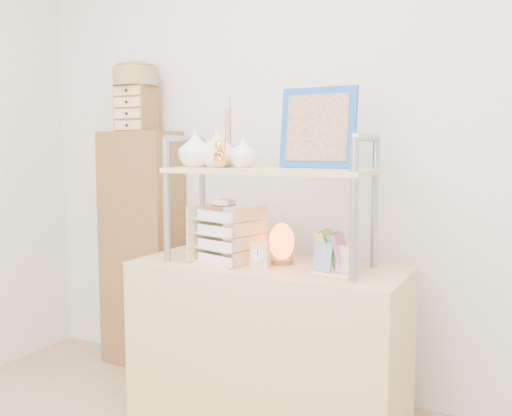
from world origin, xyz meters
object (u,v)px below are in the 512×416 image
(desk, at_px, (268,347))
(cabinet, at_px, (142,249))
(letter_tray, at_px, (225,237))
(salt_lamp, at_px, (282,243))

(desk, height_order, cabinet, cabinet)
(cabinet, relative_size, letter_tray, 4.79)
(cabinet, bearing_deg, salt_lamp, -14.02)
(cabinet, height_order, letter_tray, cabinet)
(letter_tray, bearing_deg, cabinet, 152.45)
(desk, distance_m, cabinet, 1.10)
(desk, distance_m, salt_lamp, 0.47)
(desk, bearing_deg, salt_lamp, 42.57)
(desk, relative_size, salt_lamp, 6.58)
(cabinet, xyz_separation_m, letter_tray, (0.80, -0.42, 0.19))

